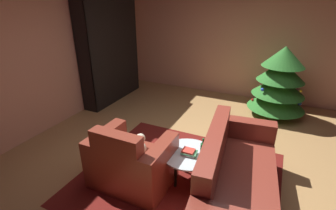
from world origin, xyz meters
TOP-DOWN VIEW (x-y plane):
  - ground_plane at (0.00, 0.00)m, footprint 7.25×7.25m
  - wall_back at (0.00, 3.05)m, footprint 5.78×0.06m
  - wall_left at (-2.86, 0.00)m, footprint 0.06×6.16m
  - area_rug at (-0.13, -0.38)m, footprint 2.55×2.31m
  - bookshelf_unit at (-2.62, 1.72)m, footprint 0.35×1.69m
  - armchair_red at (-0.65, -0.72)m, footprint 0.99×0.74m
  - couch_red at (0.62, -0.53)m, footprint 0.99×1.97m
  - coffee_table at (0.00, -0.40)m, footprint 0.69×0.69m
  - book_stack_on_table at (0.01, -0.43)m, footprint 0.20×0.16m
  - bottle_on_table at (0.19, -0.43)m, footprint 0.06×0.06m
  - decorated_tree at (0.90, 2.22)m, footprint 1.10×1.10m

SIDE VIEW (x-z plane):
  - ground_plane at x=0.00m, z-range 0.00..0.00m
  - area_rug at x=-0.13m, z-range 0.00..0.01m
  - armchair_red at x=-0.65m, z-range -0.12..0.75m
  - couch_red at x=0.62m, z-range -0.14..0.77m
  - coffee_table at x=0.00m, z-range 0.18..0.63m
  - book_stack_on_table at x=0.01m, z-range 0.45..0.51m
  - bottle_on_table at x=0.19m, z-range 0.42..0.70m
  - decorated_tree at x=0.90m, z-range 0.00..1.41m
  - bookshelf_unit at x=-2.62m, z-range -0.01..2.20m
  - wall_back at x=0.00m, z-range 0.00..2.57m
  - wall_left at x=-2.86m, z-range 0.00..2.57m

